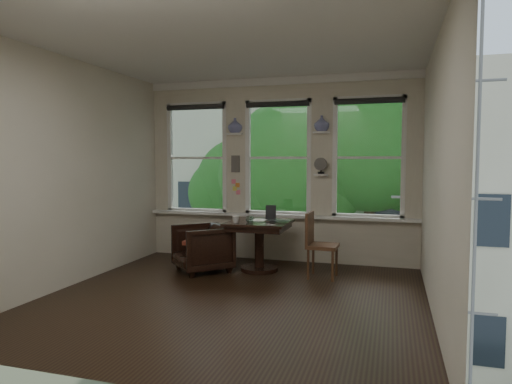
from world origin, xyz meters
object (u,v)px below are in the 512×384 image
(mug, at_px, (236,219))
(laptop, at_px, (277,222))
(armchair_left, at_px, (202,248))
(side_chair_right, at_px, (323,245))
(table, at_px, (259,246))

(mug, bearing_deg, laptop, 15.65)
(armchair_left, xyz_separation_m, side_chair_right, (1.78, 0.15, 0.11))
(armchair_left, relative_size, laptop, 2.16)
(mug, bearing_deg, table, 42.77)
(table, distance_m, armchair_left, 0.85)
(armchair_left, bearing_deg, laptop, 55.27)
(side_chair_right, bearing_deg, laptop, 89.61)
(laptop, bearing_deg, armchair_left, -171.30)
(laptop, bearing_deg, table, 160.72)
(side_chair_right, xyz_separation_m, mug, (-1.25, -0.13, 0.34))
(table, xyz_separation_m, laptop, (0.29, -0.10, 0.39))
(armchair_left, distance_m, side_chair_right, 1.79)
(laptop, relative_size, mug, 3.18)
(armchair_left, height_order, laptop, laptop)
(side_chair_right, bearing_deg, armchair_left, 97.18)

